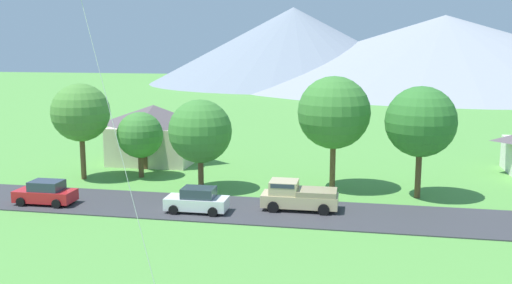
# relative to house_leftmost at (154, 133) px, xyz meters

# --- Properties ---
(road_strip) EXTENTS (160.00, 6.42, 0.08)m
(road_strip) POSITION_rel_house_leftmost_xyz_m (12.49, -14.09, -2.85)
(road_strip) COLOR #38383D
(road_strip) RESTS_ON ground
(mountain_central_ridge) EXTENTS (124.57, 124.57, 18.96)m
(mountain_central_ridge) POSITION_rel_house_leftmost_xyz_m (40.38, 115.48, 6.59)
(mountain_central_ridge) COLOR #8E939E
(mountain_central_ridge) RESTS_ON ground
(mountain_far_west_ridge) EXTENTS (82.72, 82.72, 21.49)m
(mountain_far_west_ridge) POSITION_rel_house_leftmost_xyz_m (-1.54, 114.89, 7.86)
(mountain_far_west_ridge) COLOR gray
(mountain_far_west_ridge) RESTS_ON ground
(house_leftmost) EXTENTS (8.28, 6.50, 5.57)m
(house_leftmost) POSITION_rel_house_leftmost_xyz_m (0.00, 0.00, 0.00)
(house_leftmost) COLOR beige
(house_leftmost) RESTS_ON ground
(tree_near_left) EXTENTS (4.92, 4.92, 7.13)m
(tree_near_left) POSITION_rel_house_leftmost_xyz_m (7.37, -9.31, 1.77)
(tree_near_left) COLOR brown
(tree_near_left) RESTS_ON ground
(tree_left_of_center) EXTENTS (5.63, 5.63, 8.90)m
(tree_left_of_center) POSITION_rel_house_leftmost_xyz_m (17.44, -7.08, 3.18)
(tree_left_of_center) COLOR brown
(tree_left_of_center) RESTS_ON ground
(tree_center) EXTENTS (4.85, 4.85, 8.10)m
(tree_center) POSITION_rel_house_leftmost_xyz_m (-3.44, -7.64, 2.77)
(tree_center) COLOR brown
(tree_center) RESTS_ON ground
(tree_near_right) EXTENTS (5.19, 5.19, 8.32)m
(tree_near_right) POSITION_rel_house_leftmost_xyz_m (23.82, -8.41, 2.82)
(tree_near_right) COLOR brown
(tree_near_right) RESTS_ON ground
(tree_far_right) EXTENTS (3.92, 3.92, 5.64)m
(tree_far_right) POSITION_rel_house_leftmost_xyz_m (1.09, -6.10, 0.77)
(tree_far_right) COLOR brown
(tree_far_right) RESTS_ON ground
(parked_car_red_mid_east) EXTENTS (4.23, 2.13, 1.68)m
(parked_car_red_mid_east) POSITION_rel_house_leftmost_xyz_m (-2.28, -15.43, -2.02)
(parked_car_red_mid_east) COLOR red
(parked_car_red_mid_east) RESTS_ON road_strip
(parked_car_white_east_end) EXTENTS (4.22, 2.11, 1.68)m
(parked_car_white_east_end) POSITION_rel_house_leftmost_xyz_m (8.87, -15.23, -2.02)
(parked_car_white_east_end) COLOR white
(parked_car_white_east_end) RESTS_ON road_strip
(pickup_truck_sand_west_side) EXTENTS (5.23, 2.37, 1.99)m
(pickup_truck_sand_west_side) POSITION_rel_house_leftmost_xyz_m (15.47, -13.40, -1.83)
(pickup_truck_sand_west_side) COLOR #C6B284
(pickup_truck_sand_west_side) RESTS_ON road_strip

